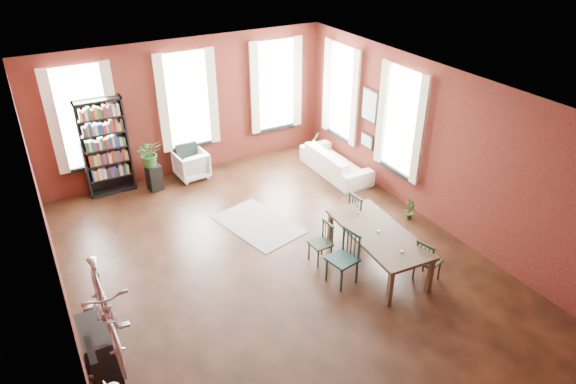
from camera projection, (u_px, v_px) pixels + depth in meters
room at (274, 144)px, 8.84m from camera, size 9.00×9.04×3.22m
dining_table at (377, 249)px, 9.18m from camera, size 1.10×2.18×0.72m
dining_chair_a at (342, 259)px, 8.70m from camera, size 0.53×0.53×0.98m
dining_chair_b at (320, 243)px, 9.27m from camera, size 0.38×0.38×0.78m
dining_chair_c at (428, 260)px, 8.80m from camera, size 0.46×0.46×0.82m
dining_chair_d at (362, 214)px, 10.00m from camera, size 0.45×0.45×0.94m
bookshelf at (105, 147)px, 11.21m from camera, size 1.00×0.32×2.20m
white_armchair at (191, 163)px, 12.18m from camera, size 0.76×0.72×0.73m
cream_sofa at (336, 158)px, 12.34m from camera, size 0.61×2.08×0.81m
striped_rug at (258, 224)px, 10.52m from camera, size 1.52×2.02×0.01m
console_table at (99, 350)px, 7.05m from camera, size 0.40×0.80×0.80m
plant_stand at (154, 178)px, 11.69m from camera, size 0.34×0.34×0.60m
plant_by_sofa at (312, 152)px, 13.24m from camera, size 0.57×0.76×0.30m
plant_small at (409, 215)px, 10.69m from camera, size 0.36×0.51×0.17m
bicycle_hung at (100, 286)px, 5.57m from camera, size 0.47×1.00×1.66m
plant_on_stand at (150, 156)px, 11.42m from camera, size 0.57×0.63×0.49m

